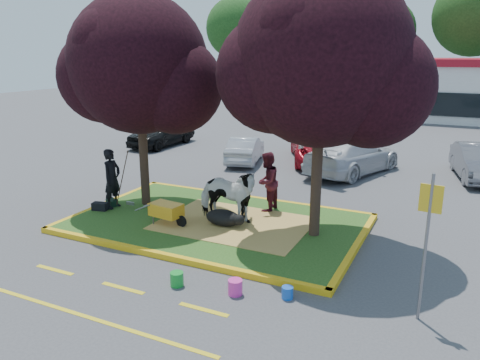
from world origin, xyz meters
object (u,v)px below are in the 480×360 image
at_px(calf, 223,218).
at_px(bucket_pink, 235,287).
at_px(car_silver, 245,150).
at_px(bucket_blue, 287,293).
at_px(car_black, 162,132).
at_px(sign_post, 427,231).
at_px(wheelbarrow, 166,210).
at_px(handler, 112,179).
at_px(bucket_green, 177,279).
at_px(cow, 227,196).

distance_m(calf, bucket_pink, 3.66).
bearing_deg(car_silver, bucket_blue, 104.63).
bearing_deg(car_black, sign_post, -38.86).
distance_m(wheelbarrow, bucket_blue, 4.98).
height_order(handler, bucket_blue, handler).
bearing_deg(bucket_pink, bucket_green, -170.87).
bearing_deg(calf, car_black, 142.64).
bearing_deg(car_silver, bucket_pink, 99.58).
bearing_deg(wheelbarrow, handler, 174.39).
relative_size(calf, bucket_green, 3.39).
bearing_deg(handler, sign_post, -105.86).
bearing_deg(handler, bucket_pink, -119.39).
bearing_deg(calf, handler, -168.64).
height_order(sign_post, bucket_pink, sign_post).
height_order(handler, bucket_pink, handler).
height_order(calf, sign_post, sign_post).
bearing_deg(bucket_green, bucket_blue, 12.70).
xyz_separation_m(cow, handler, (-3.86, -0.33, 0.13)).
bearing_deg(wheelbarrow, cow, 37.11).
relative_size(cow, handler, 1.02).
bearing_deg(car_black, calf, -46.22).
xyz_separation_m(calf, bucket_green, (0.60, -3.32, -0.22)).
relative_size(calf, car_black, 0.24).
xyz_separation_m(calf, car_black, (-8.76, 9.57, 0.37)).
relative_size(cow, calf, 1.80).
height_order(bucket_green, car_black, car_black).
distance_m(bucket_green, car_black, 15.95).
distance_m(handler, car_black, 10.83).
xyz_separation_m(sign_post, bucket_pink, (-3.55, -0.68, -1.63)).
bearing_deg(sign_post, bucket_blue, -165.70).
bearing_deg(bucket_blue, handler, 158.32).
xyz_separation_m(cow, car_black, (-8.75, 9.32, -0.21)).
bearing_deg(bucket_green, bucket_pink, 9.13).
distance_m(bucket_pink, bucket_blue, 1.09).
relative_size(handler, sign_post, 0.66).
xyz_separation_m(wheelbarrow, bucket_blue, (4.46, -2.18, -0.45)).
xyz_separation_m(bucket_blue, car_silver, (-5.99, 10.74, 0.46)).
distance_m(calf, bucket_green, 3.39).
relative_size(calf, sign_post, 0.37).
xyz_separation_m(calf, sign_post, (5.46, -2.43, 1.42)).
bearing_deg(car_black, bucket_green, -52.70).
bearing_deg(car_silver, sign_post, 114.78).
xyz_separation_m(sign_post, bucket_blue, (-2.51, -0.36, -1.67)).
bearing_deg(bucket_blue, wheelbarrow, 153.90).
xyz_separation_m(bucket_green, bucket_pink, (1.31, 0.21, 0.01)).
relative_size(cow, car_silver, 0.53).
bearing_deg(wheelbarrow, bucket_green, -45.18).
relative_size(sign_post, bucket_blue, 11.14).
xyz_separation_m(sign_post, car_black, (-14.22, 12.01, -1.05)).
bearing_deg(bucket_green, sign_post, 10.40).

